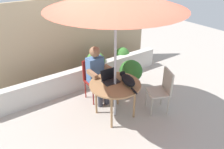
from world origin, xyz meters
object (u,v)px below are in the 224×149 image
object	(u,v)px
person_seated	(97,72)
patio_table	(115,87)
laptop	(109,78)
chair_occupied	(93,76)
chair_empty	(163,88)
potted_plant_corner	(131,74)
potted_plant_near_fence	(96,65)
potted_plant_by_chair	(122,58)
cat	(127,80)

from	to	relation	value
person_seated	patio_table	bearing A→B (deg)	-90.00
patio_table	laptop	xyz separation A→B (m)	(-0.02, 0.15, 0.13)
chair_occupied	chair_empty	distance (m)	1.47
chair_empty	laptop	world-z (taller)	laptop
chair_empty	laptop	xyz separation A→B (m)	(-0.89, 0.55, 0.26)
patio_table	potted_plant_corner	world-z (taller)	potted_plant_corner
person_seated	potted_plant_near_fence	distance (m)	0.97
patio_table	potted_plant_near_fence	bearing A→B (deg)	72.86
chair_occupied	potted_plant_by_chair	xyz separation A→B (m)	(1.34, 0.72, -0.17)
person_seated	potted_plant_corner	xyz separation A→B (m)	(0.85, -0.08, -0.28)
potted_plant_near_fence	chair_occupied	bearing A→B (deg)	-124.44
potted_plant_near_fence	cat	bearing A→B (deg)	-99.36
cat	patio_table	bearing A→B (deg)	145.50
chair_occupied	potted_plant_by_chair	size ratio (longest dim) A/B	1.37
chair_empty	laptop	bearing A→B (deg)	148.53
person_seated	chair_empty	bearing A→B (deg)	-49.86
patio_table	person_seated	xyz separation A→B (m)	(0.00, 0.64, 0.04)
chair_empty	potted_plant_corner	xyz separation A→B (m)	(-0.02, 0.96, -0.11)
chair_occupied	potted_plant_corner	size ratio (longest dim) A/B	1.19
chair_empty	potted_plant_by_chair	distance (m)	1.97
chair_occupied	person_seated	xyz separation A→B (m)	(0.00, -0.16, 0.17)
potted_plant_corner	laptop	bearing A→B (deg)	-154.79
potted_plant_near_fence	potted_plant_by_chair	xyz separation A→B (m)	(0.89, 0.07, -0.04)
chair_occupied	potted_plant_near_fence	bearing A→B (deg)	55.56
potted_plant_near_fence	potted_plant_by_chair	world-z (taller)	potted_plant_near_fence
chair_occupied	person_seated	size ratio (longest dim) A/B	0.72
person_seated	potted_plant_by_chair	distance (m)	1.64
laptop	potted_plant_near_fence	distance (m)	1.43
person_seated	potted_plant_by_chair	size ratio (longest dim) A/B	1.90
patio_table	chair_occupied	world-z (taller)	chair_occupied
patio_table	chair_empty	world-z (taller)	chair_empty
laptop	cat	distance (m)	0.35
patio_table	chair_empty	xyz separation A→B (m)	(0.87, -0.39, -0.13)
chair_empty	laptop	distance (m)	1.08
laptop	potted_plant_by_chair	distance (m)	1.97
potted_plant_near_fence	person_seated	bearing A→B (deg)	-118.91
person_seated	cat	bearing A→B (deg)	-76.32
chair_empty	potted_plant_near_fence	distance (m)	1.89
chair_occupied	potted_plant_corner	distance (m)	0.89
potted_plant_by_chair	potted_plant_corner	size ratio (longest dim) A/B	0.87
laptop	potted_plant_near_fence	bearing A→B (deg)	70.12
chair_occupied	cat	world-z (taller)	cat
potted_plant_near_fence	potted_plant_corner	size ratio (longest dim) A/B	1.01
chair_empty	potted_plant_corner	size ratio (longest dim) A/B	1.19
laptop	person_seated	bearing A→B (deg)	87.47
chair_occupied	potted_plant_by_chair	distance (m)	1.53
person_seated	potted_plant_by_chair	world-z (taller)	person_seated
patio_table	potted_plant_corner	xyz separation A→B (m)	(0.85, 0.56, -0.24)
laptop	potted_plant_near_fence	xyz separation A→B (m)	(0.47, 1.30, -0.38)
chair_occupied	cat	size ratio (longest dim) A/B	1.40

